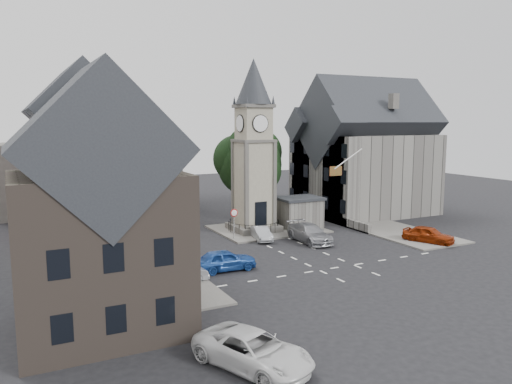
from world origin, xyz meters
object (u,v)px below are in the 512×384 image
clock_tower (254,147)px  stone_shelter (299,212)px  pedestrian (340,215)px  car_west_blue (225,260)px  car_east_red (428,235)px

clock_tower → stone_shelter: clock_tower is taller
clock_tower → stone_shelter: bearing=-5.8°
stone_shelter → pedestrian: stone_shelter is taller
car_west_blue → pedestrian: pedestrian is taller
clock_tower → car_west_blue: clock_tower is taller
car_east_red → pedestrian: size_ratio=2.71×
car_east_red → pedestrian: pedestrian is taller
stone_shelter → pedestrian: bearing=0.2°
car_west_blue → pedestrian: 20.02m
clock_tower → pedestrian: (9.84, -0.48, -7.32)m
clock_tower → pedestrian: clock_tower is taller
clock_tower → stone_shelter: size_ratio=3.78×
car_east_red → stone_shelter: bearing=99.2°
stone_shelter → car_west_blue: (-12.30, -9.99, -0.79)m
clock_tower → car_east_red: size_ratio=3.73×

